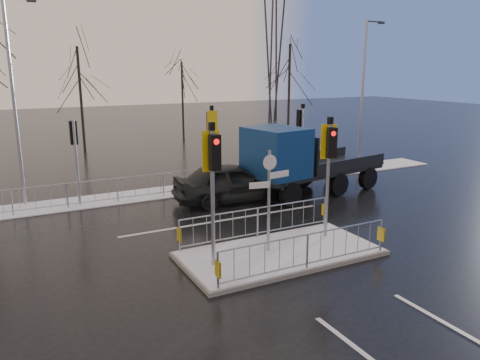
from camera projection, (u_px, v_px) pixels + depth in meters
name	position (u px, v px, depth m)	size (l,w,h in m)	color
ground	(280.00, 255.00, 14.15)	(120.00, 120.00, 0.00)	black
snow_verge	(180.00, 190.00, 21.57)	(30.00, 2.00, 0.04)	white
lane_markings	(286.00, 259.00, 13.86)	(8.00, 11.38, 0.01)	silver
traffic_island	(280.00, 243.00, 14.07)	(6.00, 3.04, 4.15)	slate
far_kerb_fixtures	(190.00, 171.00, 21.03)	(18.00, 0.65, 3.83)	#91959E
car_far_lane	(232.00, 182.00, 19.65)	(1.98, 4.91, 1.67)	black
flatbed_truck	(293.00, 160.00, 20.17)	(7.03, 3.50, 3.12)	black
tree_far_a	(79.00, 78.00, 31.11)	(3.75, 3.75, 7.08)	black
tree_far_b	(182.00, 85.00, 36.57)	(3.25, 3.25, 6.14)	black
tree_far_c	(289.00, 73.00, 37.34)	(4.00, 4.00, 7.55)	black
street_lamp_right	(364.00, 89.00, 25.19)	(1.25, 0.18, 8.00)	#91959E
street_lamp_left	(15.00, 95.00, 18.42)	(1.25, 0.18, 8.20)	#91959E
pylon_wires	(264.00, 9.00, 45.01)	(70.00, 2.38, 19.97)	#2D3033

